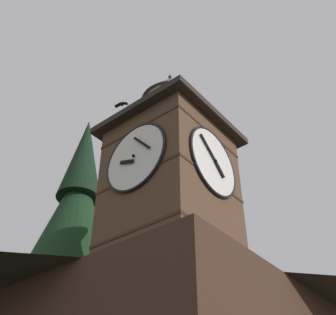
# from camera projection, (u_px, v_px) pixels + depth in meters

# --- Properties ---
(clock_tower) EXTENTS (4.27, 4.27, 8.74)m
(clock_tower) POSITION_uv_depth(u_px,v_px,m) (171.00, 175.00, 15.62)
(clock_tower) COLOR brown
(clock_tower) RESTS_ON building_main
(flying_bird_high) EXTENTS (0.23, 0.64, 0.14)m
(flying_bird_high) POSITION_uv_depth(u_px,v_px,m) (199.00, 109.00, 22.82)
(flying_bird_high) COLOR black
(flying_bird_low) EXTENTS (0.37, 0.67, 0.14)m
(flying_bird_low) POSITION_uv_depth(u_px,v_px,m) (121.00, 104.00, 20.39)
(flying_bird_low) COLOR black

